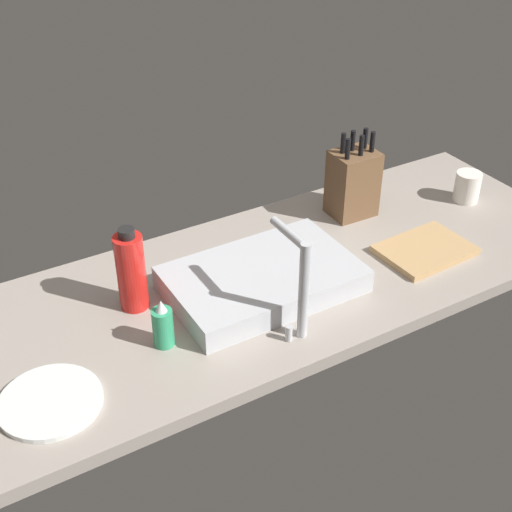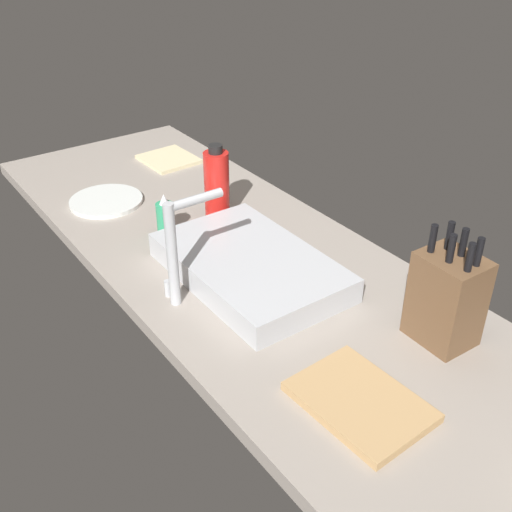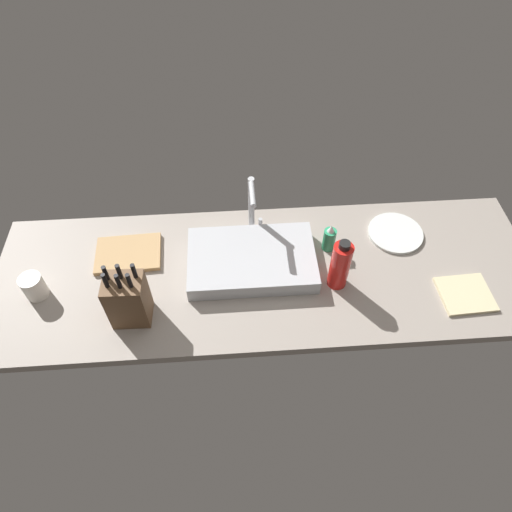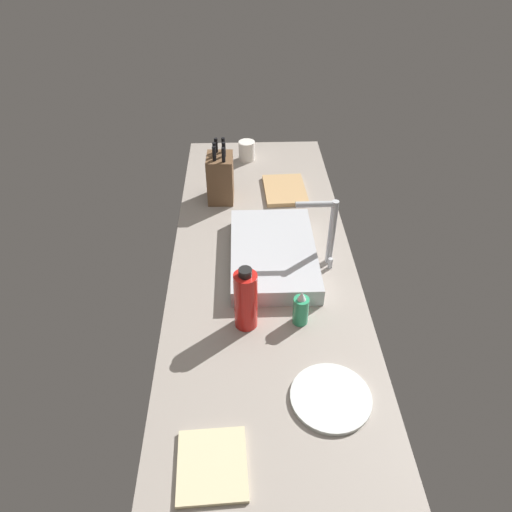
# 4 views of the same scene
# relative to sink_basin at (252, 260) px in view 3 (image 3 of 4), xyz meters

# --- Properties ---
(countertop_slab) EXTENTS (1.99, 0.64, 0.04)m
(countertop_slab) POSITION_rel_sink_basin_xyz_m (0.05, -0.04, -0.05)
(countertop_slab) COLOR gray
(countertop_slab) RESTS_ON ground
(sink_basin) EXTENTS (0.46, 0.29, 0.06)m
(sink_basin) POSITION_rel_sink_basin_xyz_m (0.00, 0.00, 0.00)
(sink_basin) COLOR #B7BABF
(sink_basin) RESTS_ON countertop_slab
(faucet) EXTENTS (0.06, 0.14, 0.25)m
(faucet) POSITION_rel_sink_basin_xyz_m (0.01, 0.18, 0.12)
(faucet) COLOR #B7BABF
(faucet) RESTS_ON countertop_slab
(knife_block) EXTENTS (0.13, 0.11, 0.25)m
(knife_block) POSITION_rel_sink_basin_xyz_m (-0.41, -0.19, 0.07)
(knife_block) COLOR brown
(knife_block) RESTS_ON countertop_slab
(cutting_board) EXTENTS (0.25, 0.18, 0.02)m
(cutting_board) POSITION_rel_sink_basin_xyz_m (-0.46, 0.08, -0.02)
(cutting_board) COLOR tan
(cutting_board) RESTS_ON countertop_slab
(soap_bottle) EXTENTS (0.05, 0.05, 0.12)m
(soap_bottle) POSITION_rel_sink_basin_xyz_m (0.29, 0.06, 0.02)
(soap_bottle) COLOR #2D9966
(soap_bottle) RESTS_ON countertop_slab
(water_bottle) EXTENTS (0.07, 0.07, 0.22)m
(water_bottle) POSITION_rel_sink_basin_xyz_m (0.30, -0.10, 0.07)
(water_bottle) COLOR red
(water_bottle) RESTS_ON countertop_slab
(dinner_plate) EXTENTS (0.21, 0.21, 0.01)m
(dinner_plate) POSITION_rel_sink_basin_xyz_m (0.57, 0.12, -0.02)
(dinner_plate) COLOR silver
(dinner_plate) RESTS_ON countertop_slab
(dish_towel) EXTENTS (0.19, 0.17, 0.01)m
(dish_towel) POSITION_rel_sink_basin_xyz_m (0.74, -0.19, -0.02)
(dish_towel) COLOR beige
(dish_towel) RESTS_ON countertop_slab
(coffee_mug) EXTENTS (0.08, 0.08, 0.09)m
(coffee_mug) POSITION_rel_sink_basin_xyz_m (-0.76, -0.08, 0.01)
(coffee_mug) COLOR silver
(coffee_mug) RESTS_ON countertop_slab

